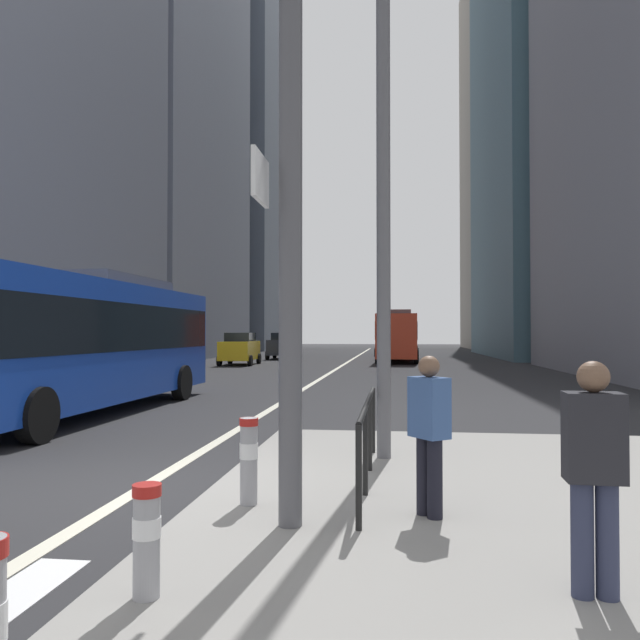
% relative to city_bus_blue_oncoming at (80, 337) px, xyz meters
% --- Properties ---
extents(ground_plane, '(160.00, 160.00, 0.00)m').
position_rel_city_bus_blue_oncoming_xyz_m(ground_plane, '(4.23, 13.57, -1.84)').
color(ground_plane, '#28282B').
extents(lane_centre_line, '(0.20, 80.00, 0.01)m').
position_rel_city_bus_blue_oncoming_xyz_m(lane_centre_line, '(4.23, 23.57, -1.83)').
color(lane_centre_line, beige).
rests_on(lane_centre_line, ground).
extents(office_tower_left_mid, '(10.28, 21.04, 52.01)m').
position_rel_city_bus_blue_oncoming_xyz_m(office_tower_left_mid, '(-11.77, 34.63, 24.17)').
color(office_tower_left_mid, slate).
rests_on(office_tower_left_mid, ground).
extents(office_tower_left_far, '(11.35, 21.38, 49.82)m').
position_rel_city_bus_blue_oncoming_xyz_m(office_tower_left_far, '(-11.77, 60.18, 23.07)').
color(office_tower_left_far, slate).
rests_on(office_tower_left_far, ground).
extents(office_tower_right_mid, '(12.50, 22.85, 39.33)m').
position_rel_city_bus_blue_oncoming_xyz_m(office_tower_right_mid, '(21.23, 39.41, 17.83)').
color(office_tower_right_mid, slate).
rests_on(office_tower_right_mid, ground).
extents(office_tower_right_far, '(10.09, 20.01, 47.57)m').
position_rel_city_bus_blue_oncoming_xyz_m(office_tower_right_far, '(21.23, 63.65, 21.95)').
color(office_tower_right_far, gray).
rests_on(office_tower_right_far, ground).
extents(city_bus_blue_oncoming, '(2.78, 11.30, 3.40)m').
position_rel_city_bus_blue_oncoming_xyz_m(city_bus_blue_oncoming, '(0.00, 0.00, 0.00)').
color(city_bus_blue_oncoming, '#14389E').
rests_on(city_bus_blue_oncoming, ground).
extents(city_bus_red_receding, '(2.91, 10.99, 3.40)m').
position_rel_city_bus_blue_oncoming_xyz_m(city_bus_red_receding, '(7.54, 29.04, -0.00)').
color(city_bus_red_receding, red).
rests_on(city_bus_red_receding, ground).
extents(car_oncoming_mid, '(2.18, 4.26, 1.94)m').
position_rel_city_bus_blue_oncoming_xyz_m(car_oncoming_mid, '(-1.98, 23.06, -0.85)').
color(car_oncoming_mid, gold).
rests_on(car_oncoming_mid, ground).
extents(car_receding_near, '(2.08, 4.24, 1.94)m').
position_rel_city_bus_blue_oncoming_xyz_m(car_receding_near, '(7.56, 38.52, -0.85)').
color(car_receding_near, '#B2A899').
rests_on(car_receding_near, ground).
extents(car_receding_far, '(2.11, 4.42, 1.94)m').
position_rel_city_bus_blue_oncoming_xyz_m(car_receding_far, '(6.59, 39.97, -0.85)').
color(car_receding_far, silver).
rests_on(car_receding_far, ground).
extents(car_oncoming_far, '(2.06, 4.09, 1.94)m').
position_rel_city_bus_blue_oncoming_xyz_m(car_oncoming_far, '(-0.88, 31.68, -0.85)').
color(car_oncoming_far, '#232838').
rests_on(car_oncoming_far, ground).
extents(traffic_signal_gantry, '(5.28, 0.65, 6.00)m').
position_rel_city_bus_blue_oncoming_xyz_m(traffic_signal_gantry, '(4.67, -8.15, 2.23)').
color(traffic_signal_gantry, '#515156').
rests_on(traffic_signal_gantry, median_island).
extents(street_lamp_post, '(5.50, 0.32, 8.00)m').
position_rel_city_bus_blue_oncoming_xyz_m(street_lamp_post, '(7.20, -4.87, 3.45)').
color(street_lamp_post, '#56565B').
rests_on(street_lamp_post, median_island).
extents(bollard_left, '(0.20, 0.20, 0.76)m').
position_rel_city_bus_blue_oncoming_xyz_m(bollard_left, '(5.69, -9.81, -1.26)').
color(bollard_left, '#99999E').
rests_on(bollard_left, median_island).
extents(bollard_right, '(0.20, 0.20, 0.90)m').
position_rel_city_bus_blue_oncoming_xyz_m(bollard_right, '(5.84, -7.48, -1.19)').
color(bollard_right, '#99999E').
rests_on(bollard_right, median_island).
extents(pedestrian_railing, '(0.06, 3.76, 0.98)m').
position_rel_city_bus_blue_oncoming_xyz_m(pedestrian_railing, '(7.03, -6.35, -0.98)').
color(pedestrian_railing, black).
rests_on(pedestrian_railing, median_island).
extents(pedestrian_waiting, '(0.42, 0.45, 1.56)m').
position_rel_city_bus_blue_oncoming_xyz_m(pedestrian_waiting, '(7.69, -7.69, -0.83)').
color(pedestrian_waiting, black).
rests_on(pedestrian_waiting, median_island).
extents(pedestrian_walking, '(0.39, 0.25, 1.60)m').
position_rel_city_bus_blue_oncoming_xyz_m(pedestrian_walking, '(8.70, -9.45, -0.81)').
color(pedestrian_walking, '#2D334C').
rests_on(pedestrian_walking, median_island).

